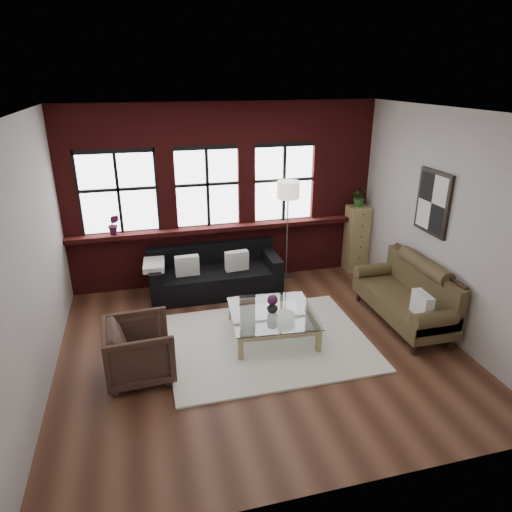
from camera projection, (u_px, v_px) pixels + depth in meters
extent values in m
plane|color=#49281A|center=(260.00, 347.00, 6.49)|extent=(5.50, 5.50, 0.00)
plane|color=white|center=(261.00, 112.00, 5.30)|extent=(5.50, 5.50, 0.00)
plane|color=#B7B0AA|center=(224.00, 195.00, 8.14)|extent=(5.50, 0.00, 5.50)
plane|color=#B7B0AA|center=(341.00, 344.00, 3.65)|extent=(5.50, 0.00, 5.50)
plane|color=#B7B0AA|center=(30.00, 262.00, 5.26)|extent=(0.00, 5.00, 5.00)
plane|color=#B7B0AA|center=(445.00, 225.00, 6.54)|extent=(0.00, 5.00, 5.00)
cube|color=#521313|center=(226.00, 227.00, 8.22)|extent=(5.50, 0.30, 0.08)
cube|color=white|center=(268.00, 341.00, 6.59)|extent=(2.85, 2.24, 0.03)
cube|color=silver|center=(187.00, 266.00, 7.70)|extent=(0.40, 0.15, 0.34)
cube|color=silver|center=(237.00, 261.00, 7.90)|extent=(0.41, 0.18, 0.34)
cube|color=silver|center=(422.00, 305.00, 6.36)|extent=(0.16, 0.39, 0.34)
imported|color=#3A261D|center=(139.00, 350.00, 5.74)|extent=(0.89, 0.86, 0.77)
imported|color=#B2B2B2|center=(272.00, 307.00, 6.59)|extent=(0.18, 0.18, 0.17)
sphere|color=#4F1B3D|center=(272.00, 300.00, 6.55)|extent=(0.15, 0.15, 0.15)
cube|color=#9E8755|center=(356.00, 238.00, 8.85)|extent=(0.40, 0.40, 1.29)
imported|color=#2D5923|center=(360.00, 197.00, 8.54)|extent=(0.35, 0.31, 0.37)
imported|color=#4F1B3D|center=(114.00, 225.00, 7.66)|extent=(0.22, 0.19, 0.35)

